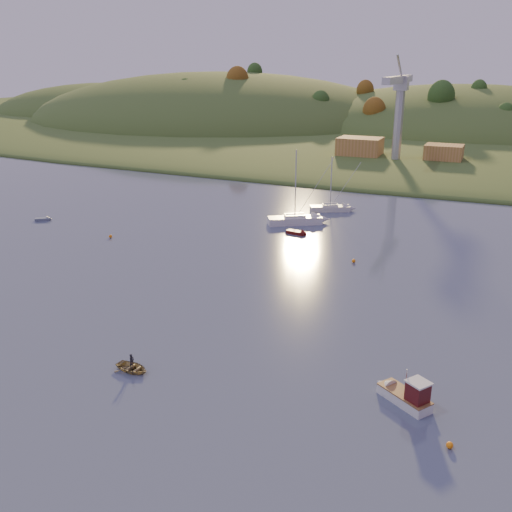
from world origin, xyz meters
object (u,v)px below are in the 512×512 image
at_px(sailboat_near, 295,219).
at_px(red_tender, 300,233).
at_px(grey_dinghy, 46,219).
at_px(sailboat_far, 330,208).
at_px(fishing_boat, 401,392).
at_px(canoe, 132,368).

distance_m(sailboat_near, red_tender, 6.33).
relative_size(sailboat_near, grey_dinghy, 4.31).
height_order(sailboat_far, red_tender, sailboat_far).
bearing_deg(grey_dinghy, red_tender, -22.27).
distance_m(sailboat_far, red_tender, 16.33).
relative_size(fishing_boat, sailboat_near, 0.43).
height_order(canoe, red_tender, red_tender).
xyz_separation_m(sailboat_near, canoe, (3.77, -51.03, -0.46)).
xyz_separation_m(fishing_boat, canoe, (-22.49, -5.00, -0.42)).
height_order(sailboat_near, canoe, sailboat_near).
bearing_deg(sailboat_near, canoe, -118.25).
bearing_deg(sailboat_near, sailboat_far, 42.80).
distance_m(sailboat_near, sailboat_far, 11.13).
xyz_separation_m(fishing_boat, red_tender, (-23.29, 40.47, -0.50)).
relative_size(sailboat_far, red_tender, 2.65).
bearing_deg(sailboat_far, grey_dinghy, -174.68).
bearing_deg(red_tender, grey_dinghy, -158.35).
relative_size(sailboat_near, red_tender, 3.31).
height_order(fishing_boat, sailboat_far, sailboat_far).
xyz_separation_m(fishing_boat, sailboat_far, (-23.43, 56.79, -0.09)).
distance_m(red_tender, grey_dinghy, 43.98).
bearing_deg(red_tender, canoe, -80.22).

